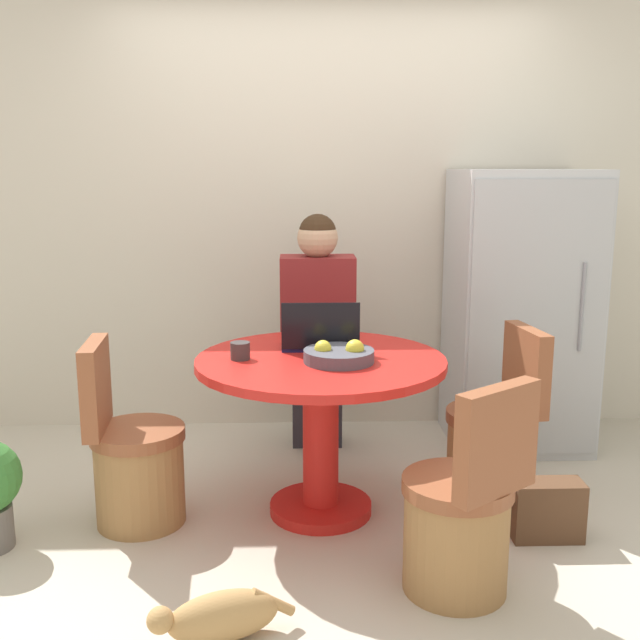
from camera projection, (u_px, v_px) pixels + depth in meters
name	position (u px, v px, depth m)	size (l,w,h in m)	color
ground_plane	(342.00, 527.00, 3.33)	(12.00, 12.00, 0.00)	beige
wall_back	(329.00, 213.00, 4.46)	(7.00, 0.06, 2.60)	beige
refrigerator	(519.00, 310.00, 4.22)	(0.75, 0.68, 1.56)	silver
dining_table	(321.00, 400.00, 3.36)	(1.12, 1.12, 0.74)	red
chair_right_side	(493.00, 444.00, 3.56)	(0.43, 0.42, 0.84)	#9E7042
chair_near_right_corner	(461.00, 522.00, 2.78)	(0.48, 0.48, 0.84)	#9E7042
chair_left_side	(134.00, 464.00, 3.32)	(0.42, 0.42, 0.84)	#9E7042
person_seated	(317.00, 323.00, 4.09)	(0.40, 0.37, 1.33)	#2D2D38
laptop	(320.00, 338.00, 3.47)	(0.36, 0.21, 0.23)	#141947
fruit_bowl	(339.00, 355.00, 3.24)	(0.31, 0.31, 0.10)	#4C4C56
coffee_cup	(240.00, 351.00, 3.28)	(0.09, 0.09, 0.08)	#383333
cat	(220.00, 616.00, 2.52)	(0.49, 0.25, 0.18)	tan
handbag	(547.00, 510.00, 3.20)	(0.30, 0.14, 0.26)	brown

